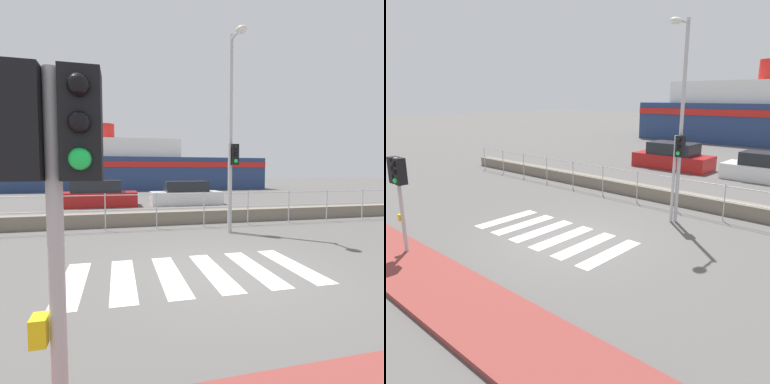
# 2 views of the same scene
# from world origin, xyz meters

# --- Properties ---
(ground_plane) EXTENTS (160.00, 160.00, 0.00)m
(ground_plane) POSITION_xyz_m (0.00, 0.00, 0.00)
(ground_plane) COLOR #565451
(crosswalk) EXTENTS (4.95, 2.40, 0.01)m
(crosswalk) POSITION_xyz_m (-0.79, 0.00, 0.00)
(crosswalk) COLOR silver
(crosswalk) RESTS_ON ground_plane
(seawall) EXTENTS (25.45, 0.55, 0.50)m
(seawall) POSITION_xyz_m (0.00, 5.75, 0.25)
(seawall) COLOR slate
(seawall) RESTS_ON ground_plane
(harbor_fence) EXTENTS (22.94, 0.04, 1.30)m
(harbor_fence) POSITION_xyz_m (0.00, 4.87, 0.84)
(harbor_fence) COLOR #B2B2B5
(harbor_fence) RESTS_ON ground_plane
(traffic_light_near) EXTENTS (0.58, 0.41, 2.67)m
(traffic_light_near) POSITION_xyz_m (-2.59, -3.73, 2.08)
(traffic_light_near) COLOR #B2B2B5
(traffic_light_near) RESTS_ON ground_plane
(traffic_light_far) EXTENTS (0.34, 0.32, 2.94)m
(traffic_light_far) POSITION_xyz_m (1.47, 3.55, 2.16)
(traffic_light_far) COLOR #B2B2B5
(traffic_light_far) RESTS_ON ground_plane
(streetlamp) EXTENTS (0.32, 1.08, 6.48)m
(streetlamp) POSITION_xyz_m (1.45, 3.52, 3.98)
(streetlamp) COLOR #B2B2B5
(streetlamp) RESTS_ON ground_plane
(ferry_boat) EXTENTS (28.30, 8.15, 7.35)m
(ferry_boat) POSITION_xyz_m (-0.69, 29.56, 2.36)
(ferry_boat) COLOR navy
(ferry_boat) RESTS_ON ground_plane
(parked_car_red) EXTENTS (4.57, 1.89, 1.54)m
(parked_car_red) POSITION_xyz_m (-3.40, 12.55, 0.66)
(parked_car_red) COLOR #B21919
(parked_car_red) RESTS_ON ground_plane
(parked_car_white) EXTENTS (4.38, 1.75, 1.45)m
(parked_car_white) POSITION_xyz_m (1.93, 12.55, 0.62)
(parked_car_white) COLOR silver
(parked_car_white) RESTS_ON ground_plane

